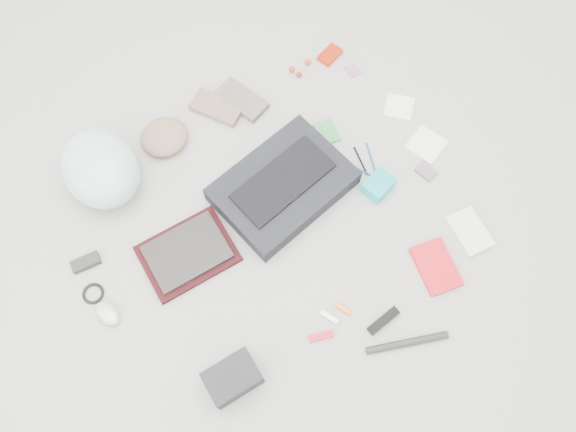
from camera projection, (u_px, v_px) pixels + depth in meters
ground_plane at (288, 221)px, 2.21m from camera, size 4.00×4.00×0.00m
messenger_bag at (283, 186)px, 2.22m from camera, size 0.55×0.43×0.09m
bag_flap at (283, 181)px, 2.18m from camera, size 0.42×0.23×0.01m
laptop_sleeve at (188, 254)px, 2.14m from camera, size 0.36×0.28×0.02m
laptop at (187, 252)px, 2.12m from camera, size 0.31×0.23×0.02m
bike_helmet at (100, 168)px, 2.17m from camera, size 0.30×0.37×0.22m
beanie at (164, 137)px, 2.31m from camera, size 0.21×0.20×0.07m
mitten_left at (217, 108)px, 2.39m from camera, size 0.20×0.24×0.03m
mitten_right at (242, 100)px, 2.41m from camera, size 0.17×0.24×0.03m
power_brick at (86, 262)px, 2.13m from camera, size 0.11×0.06×0.03m
cable_coil at (93, 294)px, 2.09m from camera, size 0.10×0.10×0.01m
mouse at (107, 314)px, 2.04m from camera, size 0.09×0.12×0.04m
camera_bag at (233, 378)px, 1.92m from camera, size 0.19×0.14×0.12m
multitool at (321, 336)px, 2.03m from camera, size 0.09×0.06×0.01m
toiletry_tube_white at (330, 317)px, 2.05m from camera, size 0.05×0.08×0.02m
toiletry_tube_orange at (343, 309)px, 2.06m from camera, size 0.04×0.07×0.02m
u_lock at (383, 321)px, 2.04m from camera, size 0.13×0.04×0.03m
bike_pump at (407, 343)px, 2.01m from camera, size 0.29×0.15×0.03m
book_red at (436, 267)px, 2.12m from camera, size 0.18×0.23×0.02m
book_white at (470, 231)px, 2.18m from camera, size 0.15×0.20×0.02m
notepad at (327, 132)px, 2.36m from camera, size 0.11×0.13×0.01m
pen_blue at (357, 168)px, 2.29m from camera, size 0.07×0.14×0.01m
pen_black at (361, 161)px, 2.31m from camera, size 0.04×0.14×0.01m
pen_navy at (371, 157)px, 2.31m from camera, size 0.06×0.12×0.01m
accordion_wallet at (378, 185)px, 2.24m from camera, size 0.13×0.11×0.06m
card_deck at (426, 171)px, 2.28m from camera, size 0.07×0.09×0.01m
napkin_top at (399, 107)px, 2.41m from camera, size 0.17×0.17×0.01m
napkin_bottom at (426, 145)px, 2.34m from camera, size 0.17×0.17×0.01m
lollipop_a at (292, 69)px, 2.47m from camera, size 0.03×0.03×0.03m
lollipop_b at (299, 74)px, 2.46m from camera, size 0.03×0.03×0.03m
lollipop_c at (308, 62)px, 2.49m from camera, size 0.03×0.03×0.03m
altoids_tin at (330, 55)px, 2.50m from camera, size 0.12×0.09×0.02m
stamp_sheet at (353, 70)px, 2.48m from camera, size 0.06×0.07×0.00m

